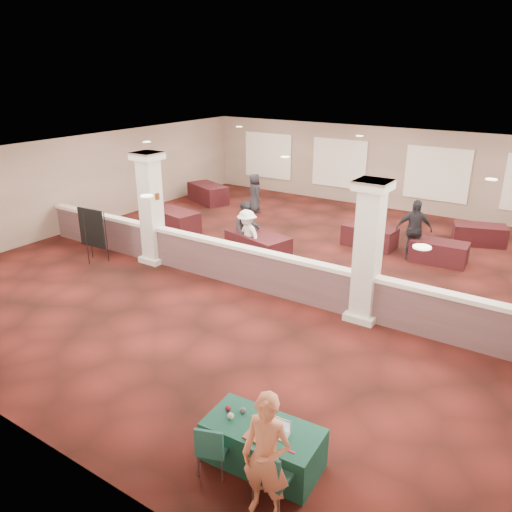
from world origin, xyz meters
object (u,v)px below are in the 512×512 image
Objects in this scene: attendee_c at (414,230)px; far_table_front_right at (438,252)px; conf_chair_main at (270,472)px; far_table_front_left at (175,221)px; far_table_front_center at (258,247)px; attendee_a at (247,229)px; woman at (267,457)px; attendee_b at (247,236)px; attendee_d at (254,193)px; far_table_back_left at (208,193)px; near_table at (263,445)px; easel_board at (92,229)px; far_table_back_center at (369,237)px; far_table_back_right at (479,235)px; conf_chair_side at (212,446)px.

far_table_front_right is at bearing -18.89° from attendee_c.
conf_chair_main is 0.59× the size of far_table_front_right.
far_table_front_left is 0.94× the size of far_table_front_center.
woman is at bearing -80.17° from attendee_a.
far_table_front_right is 5.62m from attendee_b.
attendee_d is at bearing 75.33° from far_table_front_left.
woman reaches higher than far_table_front_left.
far_table_back_left is at bearing 112.92° from attendee_a.
near_table is 1.04× the size of easel_board.
far_table_back_center is at bearing 99.00° from woman.
near_table is at bearing -33.97° from attendee_b.
far_table_front_right is 10.10m from far_table_back_left.
far_table_front_right is (8.45, 5.50, -0.70)m from easel_board.
easel_board reaches higher than far_table_back_center.
far_table_front_left is at bearing 85.92° from easel_board.
far_table_front_center is (-5.04, 7.50, -0.50)m from woman.
far_table_front_right is (-0.48, 10.09, -0.23)m from conf_chair_main.
near_table is at bearing 119.99° from woman.
far_table_back_right reaches higher than far_table_front_right.
easel_board is at bearing -137.62° from far_table_back_center.
far_table_back_center is at bearing 99.40° from near_table.
woman is at bearing -34.02° from attendee_b.
far_table_front_left reaches higher than near_table.
far_table_front_center is 1.25× the size of attendee_b.
far_table_back_left reaches higher than near_table.
attendee_d is (-7.50, 1.57, 0.44)m from far_table_front_right.
conf_chair_side is 0.53× the size of far_table_back_right.
attendee_d reaches higher than far_table_front_left.
attendee_c is 6.95m from attendee_d.
far_table_back_center is at bearing 141.15° from attendee_c.
attendee_b is (3.72, -0.98, 0.41)m from far_table_front_left.
attendee_b is at bearing -135.20° from far_table_back_right.
far_table_front_center reaches higher than far_table_front_right.
conf_chair_side is at bearing -80.47° from far_table_back_center.
easel_board is 3.53m from far_table_front_left.
far_table_back_center is 5.49m from attendee_d.
far_table_back_center reaches higher than near_table.
far_table_front_center reaches higher than near_table.
attendee_a is (3.44, -0.57, 0.47)m from far_table_front_left.
attendee_c is at bearing -120.05° from far_table_back_right.
attendee_d reaches higher than far_table_front_center.
attendee_c is (-1.24, 9.98, 0.35)m from conf_chair_main.
woman reaches higher than attendee_b.
far_table_back_left is at bearing 31.45° from attendee_d.
far_table_front_left is 1.21× the size of attendee_d.
attendee_d is (-8.00, 11.77, -0.13)m from woman.
conf_chair_main is 0.96m from conf_chair_side.
easel_board is 10.10m from woman.
attendee_c reaches higher than easel_board.
attendee_a is at bearing -152.63° from far_table_front_right.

